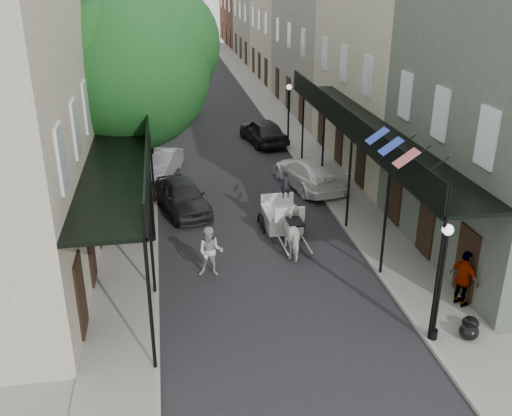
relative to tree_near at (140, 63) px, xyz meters
name	(u,v)px	position (x,y,z in m)	size (l,w,h in m)	color
ground	(283,316)	(4.20, -10.18, -6.49)	(140.00, 140.00, 0.00)	gray
road	(218,141)	(4.20, 9.82, -6.48)	(8.00, 90.00, 0.01)	black
sidewalk_left	(138,144)	(-0.80, 9.82, -6.43)	(2.20, 90.00, 0.12)	gray
sidewalk_right	(295,136)	(9.20, 9.82, -6.43)	(2.20, 90.00, 0.12)	gray
building_row_left	(86,40)	(-4.40, 19.82, -1.24)	(5.00, 80.00, 10.50)	#C1BA9A
building_row_right	(313,35)	(12.80, 19.82, -1.24)	(5.00, 80.00, 10.50)	gray
gallery_left	(127,139)	(-0.59, -3.20, -2.44)	(2.20, 18.05, 4.88)	black
gallery_right	(363,129)	(8.99, -3.20, -2.44)	(2.20, 18.05, 4.88)	black
tree_near	(140,63)	(0.00, 0.00, 0.00)	(7.31, 6.80, 9.63)	#382619
tree_far	(144,39)	(-0.05, 14.00, -0.65)	(6.45, 6.00, 8.61)	#382619
lamppost_right_near	(440,281)	(8.30, -12.18, -4.44)	(0.32, 0.32, 3.71)	black
lamppost_left	(149,195)	(0.10, -4.18, -4.44)	(0.32, 0.32, 3.71)	black
lamppost_right_far	(289,114)	(8.30, 7.82, -4.44)	(0.32, 0.32, 3.71)	black
horse	(295,233)	(5.57, -5.95, -5.65)	(0.91, 1.99, 1.68)	silver
carriage	(280,201)	(5.49, -3.33, -5.39)	(1.80, 2.53, 2.82)	black
pedestrian_walking	(211,252)	(2.20, -7.18, -5.55)	(0.91, 0.71, 1.88)	#AFB1A7
pedestrian_sidewalk_left	(127,128)	(-1.40, 9.94, -5.47)	(1.16, 0.67, 1.80)	gray
pedestrian_sidewalk_right	(464,279)	(10.00, -10.62, -5.40)	(1.13, 0.47, 1.93)	gray
car_left_near	(183,196)	(1.47, -1.18, -5.75)	(1.75, 4.34, 1.48)	black
car_left_mid	(162,164)	(0.60, 3.82, -5.84)	(1.38, 3.96, 1.30)	#99999E
car_left_far	(171,102)	(1.53, 18.19, -5.71)	(2.58, 5.60, 1.56)	black
car_right_near	(308,173)	(7.80, 0.92, -5.75)	(2.08, 5.12, 1.49)	white
car_right_far	(263,131)	(6.90, 8.82, -5.70)	(1.87, 4.64, 1.58)	black
trash_bags	(469,328)	(9.44, -12.20, -6.14)	(0.84, 0.99, 0.49)	black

